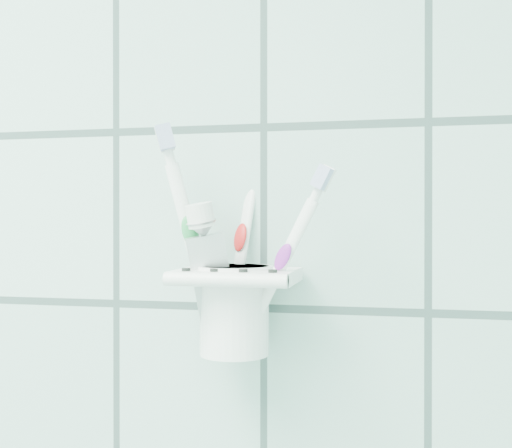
% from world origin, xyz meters
% --- Properties ---
extents(holder_bracket, '(0.11, 0.10, 0.03)m').
position_xyz_m(holder_bracket, '(0.64, 1.15, 1.29)').
color(holder_bracket, white).
rests_on(holder_bracket, wall_back).
extents(cup, '(0.07, 0.07, 0.09)m').
position_xyz_m(cup, '(0.63, 1.16, 1.26)').
color(cup, white).
rests_on(cup, holder_bracket).
extents(toothbrush_pink, '(0.07, 0.03, 0.22)m').
position_xyz_m(toothbrush_pink, '(0.62, 1.15, 1.33)').
color(toothbrush_pink, white).
rests_on(toothbrush_pink, cup).
extents(toothbrush_blue, '(0.03, 0.06, 0.21)m').
position_xyz_m(toothbrush_blue, '(0.62, 1.16, 1.32)').
color(toothbrush_blue, white).
rests_on(toothbrush_blue, cup).
extents(toothbrush_orange, '(0.08, 0.03, 0.18)m').
position_xyz_m(toothbrush_orange, '(0.64, 1.15, 1.32)').
color(toothbrush_orange, white).
rests_on(toothbrush_orange, cup).
extents(toothpaste_tube, '(0.05, 0.04, 0.15)m').
position_xyz_m(toothpaste_tube, '(0.62, 1.15, 1.30)').
color(toothpaste_tube, silver).
rests_on(toothpaste_tube, cup).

